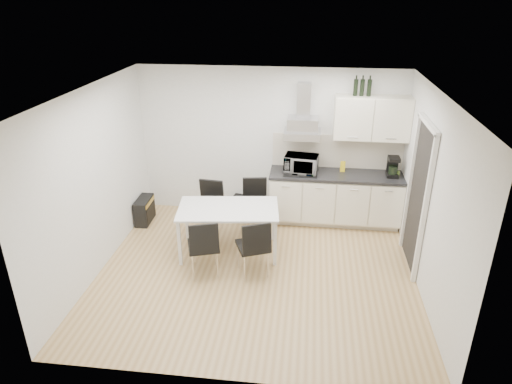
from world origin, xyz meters
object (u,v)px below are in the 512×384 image
dining_table (228,213)px  chair_near_right (253,247)px  chair_far_right (255,206)px  floor_speaker (239,204)px  kitchenette (338,178)px  chair_far_left (209,209)px  chair_near_left (203,246)px  guitar_amp (145,210)px

dining_table → chair_near_right: (0.44, -0.55, -0.24)m
chair_far_right → floor_speaker: (-0.37, 0.63, -0.28)m
kitchenette → chair_far_left: bearing=-162.9°
dining_table → chair_far_left: (-0.43, 0.56, -0.24)m
dining_table → chair_near_left: size_ratio=1.79×
dining_table → chair_near_left: (-0.25, -0.62, -0.24)m
chair_near_left → guitar_amp: bearing=116.1°
chair_far_right → chair_far_left: bearing=4.7°
chair_far_left → guitar_amp: bearing=-5.5°
kitchenette → dining_table: 2.07m
chair_near_left → chair_near_right: (0.69, 0.08, 0.00)m
kitchenette → chair_near_right: bearing=-125.1°
floor_speaker → kitchenette: bearing=5.4°
dining_table → chair_far_right: (0.32, 0.74, -0.24)m
kitchenette → chair_far_right: 1.49m
chair_near_left → dining_table: bearing=50.3°
kitchenette → chair_far_right: size_ratio=2.86×
kitchenette → dining_table: bearing=-144.2°
chair_far_left → chair_near_left: same height
chair_near_right → floor_speaker: 2.00m
dining_table → chair_near_left: chair_near_left is taller
chair_far_left → floor_speaker: size_ratio=2.67×
kitchenette → chair_near_left: (-1.92, -1.83, -0.39)m
kitchenette → guitar_amp: 3.39m
floor_speaker → chair_near_left: bearing=-84.7°
kitchenette → dining_table: (-1.67, -1.21, -0.16)m
kitchenette → floor_speaker: (-1.73, 0.17, -0.67)m
dining_table → chair_far_right: bearing=60.2°
chair_near_left → chair_far_right: bearing=49.5°
kitchenette → dining_table: kitchenette is taller
kitchenette → chair_near_left: bearing=-136.4°
chair_near_left → guitar_amp: chair_near_left is taller
dining_table → guitar_amp: size_ratio=2.99×
chair_near_left → guitar_amp: (-1.39, 1.43, -0.22)m
chair_far_right → guitar_amp: bearing=-11.0°
chair_near_left → floor_speaker: bearing=66.4°
chair_far_right → guitar_amp: size_ratio=1.66×
chair_near_left → floor_speaker: size_ratio=2.67×
dining_table → chair_near_right: 0.74m
dining_table → chair_far_left: chair_far_left is taller
guitar_amp → chair_far_left: bearing=-13.3°
chair_far_left → chair_near_right: bearing=134.6°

